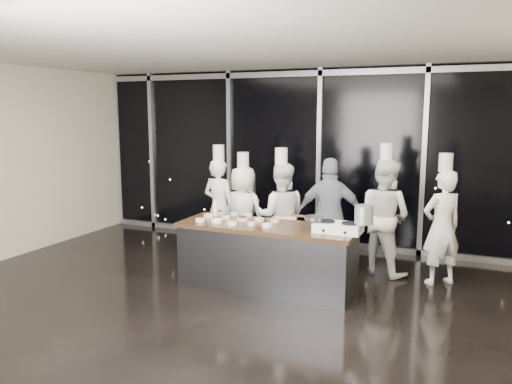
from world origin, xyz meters
TOP-DOWN VIEW (x-y plane):
  - ground at (0.00, 0.00)m, footprint 9.00×9.00m
  - room_shell at (0.18, 0.00)m, footprint 9.02×7.02m
  - window_wall at (0.00, 3.43)m, footprint 8.90×0.11m
  - demo_counter at (0.00, 0.90)m, footprint 2.46×0.86m
  - stove at (1.00, 0.87)m, footprint 0.61×0.40m
  - frying_pan at (0.68, 0.86)m, footprint 0.46×0.27m
  - stock_pot at (1.33, 0.87)m, footprint 0.24×0.24m
  - prep_bowls at (-0.53, 0.97)m, footprint 1.16×0.72m
  - squeeze_bottle at (-0.92, 1.14)m, footprint 0.07×0.07m
  - chef_far_left at (-1.32, 2.03)m, footprint 0.66×0.49m
  - chef_left at (-0.86, 1.99)m, footprint 0.84×0.62m
  - chef_center at (-0.14, 1.83)m, footprint 0.96×0.85m
  - guest at (0.59, 2.02)m, footprint 1.08×0.60m
  - chef_right at (1.37, 2.19)m, footprint 1.04×0.94m
  - chef_side at (2.20, 2.04)m, footprint 0.71×0.68m

SIDE VIEW (x-z plane):
  - ground at x=0.00m, z-range 0.00..0.00m
  - demo_counter at x=0.00m, z-range 0.00..0.90m
  - chef_left at x=-0.86m, z-range -0.10..1.69m
  - chef_center at x=-0.14m, z-range -0.10..1.79m
  - chef_side at x=2.20m, z-range -0.09..1.78m
  - chef_far_left at x=-1.32m, z-range -0.09..1.80m
  - guest at x=0.59m, z-range 0.00..1.75m
  - chef_right at x=1.37m, z-range -0.11..1.87m
  - prep_bowls at x=-0.53m, z-range 0.90..0.95m
  - stove at x=1.00m, z-range 0.89..1.03m
  - squeeze_bottle at x=-0.92m, z-range 0.89..1.14m
  - frying_pan at x=0.68m, z-range 1.04..1.08m
  - stock_pot at x=1.33m, z-range 1.04..1.27m
  - window_wall at x=0.00m, z-range 0.00..3.20m
  - room_shell at x=0.18m, z-range 0.64..3.85m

